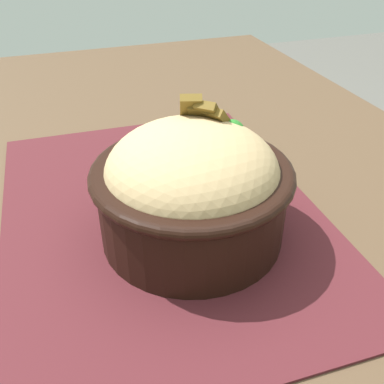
{
  "coord_description": "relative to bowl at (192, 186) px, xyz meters",
  "views": [
    {
      "loc": [
        -0.34,
        0.09,
        1.01
      ],
      "look_at": [
        -0.02,
        -0.02,
        0.78
      ],
      "focal_mm": 41.26,
      "sensor_mm": 36.0,
      "label": 1
    }
  ],
  "objects": [
    {
      "name": "bowl",
      "position": [
        0.0,
        0.0,
        0.0
      ],
      "size": [
        0.22,
        0.22,
        0.13
      ],
      "color": "black",
      "rests_on": "placemat"
    },
    {
      "name": "placemat",
      "position": [
        0.05,
        0.02,
        -0.06
      ],
      "size": [
        0.45,
        0.34,
        0.0
      ],
      "primitive_type": "cube",
      "rotation": [
        0.0,
        0.0,
        -0.02
      ],
      "color": "#47191E",
      "rests_on": "table"
    },
    {
      "name": "fork",
      "position": [
        0.14,
        0.01,
        -0.06
      ],
      "size": [
        0.04,
        0.13,
        0.0
      ],
      "color": "silver",
      "rests_on": "placemat"
    },
    {
      "name": "table",
      "position": [
        0.02,
        0.02,
        -0.13
      ],
      "size": [
        1.35,
        0.82,
        0.73
      ],
      "color": "#4C3826",
      "rests_on": "ground_plane"
    }
  ]
}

